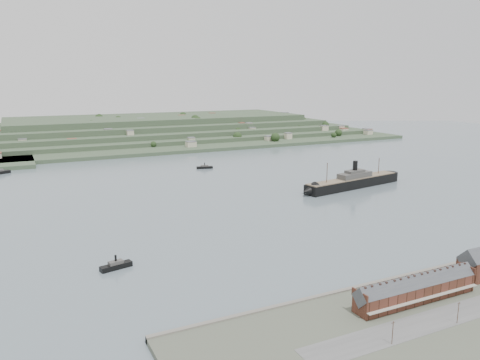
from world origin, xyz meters
name	(u,v)px	position (x,y,z in m)	size (l,w,h in m)	color
ground	(243,202)	(0.00, 0.00, 0.00)	(1400.00, 1400.00, 0.00)	slate
near_shore	(476,319)	(0.00, -186.75, 1.01)	(220.00, 80.00, 2.60)	#4C5142
terrace_row	(416,289)	(-10.00, -168.02, 6.84)	(55.60, 9.80, 11.07)	#432418
gabled_building	(474,265)	(27.50, -164.00, 8.19)	(10.40, 10.18, 14.09)	#432418
far_peninsula	(141,131)	(27.91, 393.10, 11.88)	(760.00, 309.00, 30.00)	#2F442D
steamship	(350,182)	(97.14, 2.36, 4.79)	(107.68, 29.19, 25.94)	black
tugboat	(116,265)	(-105.93, -81.24, 1.62)	(15.27, 7.12, 6.64)	black
ferry_east	(205,167)	(23.63, 132.79, 1.42)	(16.31, 7.88, 5.90)	black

